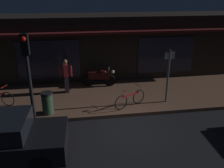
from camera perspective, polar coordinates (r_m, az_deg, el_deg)
The scene contains 9 objects.
ground_plane at distance 9.16m, azimuth 4.01°, elevation -10.91°, with size 60.00×60.00×0.00m, color black.
sidewalk_slab at distance 11.72m, azimuth 0.82°, elevation -2.86°, with size 18.00×4.00×0.15m, color brown.
storefront_building at distance 14.37m, azimuth -1.42°, elevation 8.99°, with size 18.00×3.30×3.60m.
motorcycle at distance 12.60m, azimuth -2.94°, elevation 1.69°, with size 1.70×0.58×0.97m.
bicycle_extra at distance 10.40m, azimuth 4.29°, elevation -3.57°, with size 1.48×0.81×0.91m.
person_photographer at distance 11.87m, azimuth -10.85°, elevation 2.03°, with size 0.62×0.40×1.67m.
sign_post at distance 10.74m, azimuth 13.17°, elevation 2.50°, with size 0.44×0.09×2.40m.
trash_bin at distance 10.11m, azimuth -15.07°, elevation -4.34°, with size 0.48×0.48×0.93m.
traffic_light_pole at distance 8.51m, azimuth -19.32°, elevation 3.73°, with size 0.24×0.33×3.60m.
Camera 1 is at (-1.81, -7.53, 4.88)m, focal length 38.58 mm.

